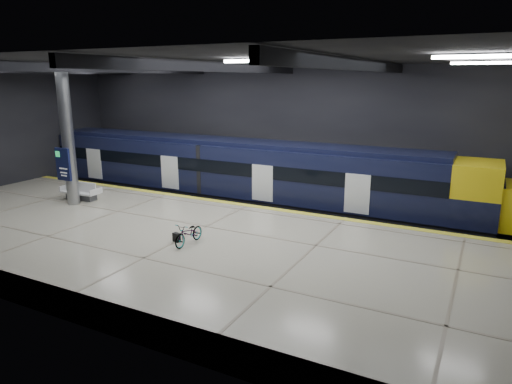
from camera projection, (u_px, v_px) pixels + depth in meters
The scene contains 10 objects.
ground at pixel (219, 243), 20.75m from camera, with size 30.00×30.00×0.00m, color black.
room_shell at pixel (216, 116), 19.37m from camera, with size 30.10×16.10×8.05m.
platform at pixel (186, 250), 18.46m from camera, with size 30.00×11.00×1.10m, color beige.
safety_strip at pixel (247, 205), 22.85m from camera, with size 30.00×0.40×0.01m, color yellow.
rails at pixel (271, 211), 25.47m from camera, with size 30.00×1.52×0.16m.
train at pixel (254, 175), 25.45m from camera, with size 29.40×2.84×3.79m.
bench at pixel (81, 193), 23.92m from camera, with size 2.18×0.99×0.95m.
bicycle at pixel (189, 233), 17.42m from camera, with size 0.58×1.66×0.87m, color #99999E.
pannier_bag at pixel (177, 237), 17.75m from camera, with size 0.30×0.18×0.35m, color black.
info_column at pixel (67, 138), 22.35m from camera, with size 0.90×0.78×6.90m.
Camera 1 is at (10.49, -16.60, 7.29)m, focal length 32.00 mm.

